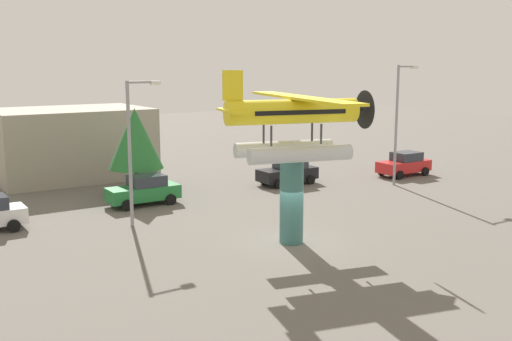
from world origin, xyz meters
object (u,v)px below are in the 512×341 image
(car_distant_red, at_px, (404,164))
(storefront_building, at_px, (71,143))
(streetlight_secondary, at_px, (399,116))
(streetlight_primary, at_px, (133,142))
(car_far_black, at_px, (288,172))
(floatplane_monument, at_px, (295,122))
(car_mid_green, at_px, (144,190))
(display_pedestal, at_px, (292,201))
(tree_east, at_px, (135,139))

(car_distant_red, bearing_deg, storefront_building, -31.93)
(car_distant_red, distance_m, streetlight_secondary, 5.27)
(streetlight_primary, distance_m, storefront_building, 15.35)
(car_far_black, bearing_deg, floatplane_monument, 54.91)
(car_distant_red, height_order, streetlight_secondary, streetlight_secondary)
(floatplane_monument, xyz_separation_m, car_mid_green, (-2.85, 10.93, -4.75))
(floatplane_monument, height_order, car_distant_red, floatplane_monument)
(car_far_black, bearing_deg, car_mid_green, 1.49)
(car_far_black, bearing_deg, display_pedestal, 54.40)
(display_pedestal, xyz_separation_m, storefront_building, (-3.68, 22.00, 0.53))
(car_mid_green, bearing_deg, streetlight_secondary, 166.92)
(display_pedestal, xyz_separation_m, car_far_black, (8.00, 11.18, -1.10))
(tree_east, bearing_deg, storefront_building, 100.35)
(car_mid_green, xyz_separation_m, streetlight_primary, (-2.18, -4.09, 3.46))
(display_pedestal, height_order, car_far_black, display_pedestal)
(streetlight_primary, bearing_deg, floatplane_monument, -53.67)
(display_pedestal, relative_size, streetlight_secondary, 0.49)
(display_pedestal, xyz_separation_m, streetlight_primary, (-4.91, 6.81, 2.36))
(streetlight_primary, height_order, storefront_building, streetlight_primary)
(car_far_black, xyz_separation_m, streetlight_secondary, (6.14, -4.20, 3.83))
(car_mid_green, xyz_separation_m, tree_east, (0.60, 2.59, 2.74))
(car_mid_green, distance_m, car_far_black, 10.73)
(floatplane_monument, height_order, car_far_black, floatplane_monument)
(streetlight_secondary, xyz_separation_m, tree_east, (-16.27, 6.51, -1.08))
(display_pedestal, bearing_deg, car_mid_green, 104.03)
(streetlight_secondary, bearing_deg, car_distant_red, 34.43)
(display_pedestal, relative_size, floatplane_monument, 0.38)
(streetlight_primary, height_order, tree_east, streetlight_primary)
(tree_east, bearing_deg, car_mid_green, -103.11)
(car_mid_green, height_order, storefront_building, storefront_building)
(car_far_black, bearing_deg, streetlight_secondary, 145.64)
(car_mid_green, bearing_deg, storefront_building, -85.10)
(display_pedestal, bearing_deg, car_distant_red, 27.79)
(car_mid_green, bearing_deg, floatplane_monument, 104.61)
(car_distant_red, distance_m, tree_east, 19.96)
(storefront_building, bearing_deg, car_distant_red, -31.93)
(floatplane_monument, relative_size, streetlight_secondary, 1.27)
(car_far_black, distance_m, tree_east, 10.74)
(car_far_black, bearing_deg, tree_east, -12.84)
(car_distant_red, bearing_deg, floatplane_monument, 28.05)
(car_distant_red, distance_m, streetlight_primary, 22.42)
(streetlight_primary, xyz_separation_m, storefront_building, (1.23, 15.19, -1.82))
(display_pedestal, distance_m, floatplane_monument, 3.65)
(streetlight_secondary, bearing_deg, car_mid_green, 166.92)
(car_mid_green, distance_m, storefront_building, 11.26)
(display_pedestal, xyz_separation_m, streetlight_secondary, (14.15, 6.98, 2.73))
(display_pedestal, distance_m, car_mid_green, 11.29)
(streetlight_primary, relative_size, streetlight_secondary, 0.91)
(streetlight_secondary, bearing_deg, floatplane_monument, -153.43)
(tree_east, bearing_deg, display_pedestal, -81.06)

